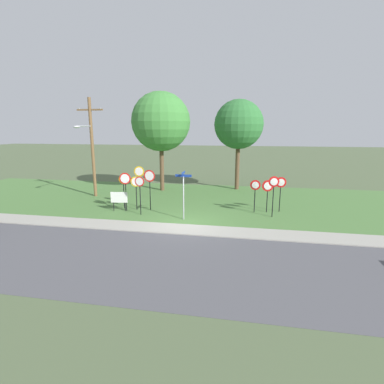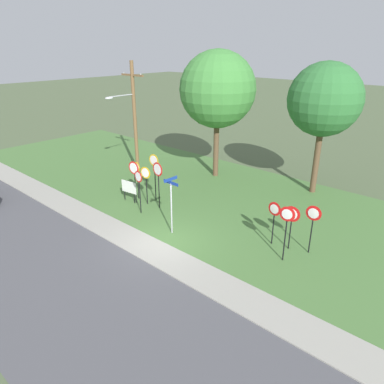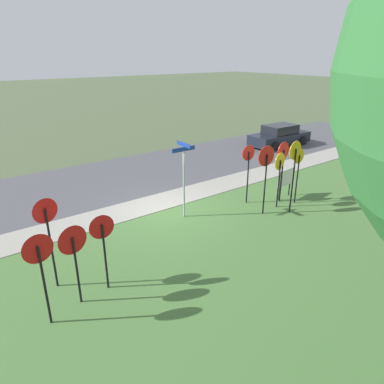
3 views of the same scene
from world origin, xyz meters
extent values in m
plane|color=#4C5B3D|center=(0.00, 0.00, 0.00)|extent=(160.00, 160.00, 0.00)
cube|color=#4C4C51|center=(0.00, -4.80, 0.01)|extent=(44.00, 6.40, 0.01)
cube|color=#99968C|center=(0.00, -0.80, 0.03)|extent=(44.00, 1.60, 0.06)
cube|color=#477038|center=(0.00, 6.00, 0.02)|extent=(44.00, 12.00, 0.04)
cylinder|color=black|center=(-2.86, 2.55, 1.21)|extent=(0.06, 0.06, 2.34)
cylinder|color=red|center=(-2.86, 2.51, 2.32)|extent=(0.77, 0.08, 0.77)
cylinder|color=white|center=(-2.86, 2.49, 2.32)|extent=(0.60, 0.05, 0.60)
cylinder|color=black|center=(-4.35, 2.11, 1.14)|extent=(0.06, 0.06, 2.19)
cylinder|color=red|center=(-4.35, 2.07, 2.18)|extent=(0.74, 0.09, 0.74)
cylinder|color=white|center=(-4.35, 2.05, 2.18)|extent=(0.58, 0.06, 0.58)
cylinder|color=black|center=(-3.76, 3.11, 1.30)|extent=(0.06, 0.06, 2.52)
cylinder|color=gold|center=(-3.76, 3.07, 2.51)|extent=(0.70, 0.06, 0.70)
cylinder|color=white|center=(-3.76, 3.05, 2.51)|extent=(0.54, 0.04, 0.54)
cylinder|color=black|center=(-3.12, 1.40, 1.12)|extent=(0.06, 0.06, 2.15)
cylinder|color=red|center=(-3.12, 1.36, 2.15)|extent=(0.62, 0.08, 0.62)
cylinder|color=white|center=(-3.12, 1.35, 2.15)|extent=(0.48, 0.05, 0.48)
cylinder|color=black|center=(-3.77, 2.45, 1.01)|extent=(0.06, 0.06, 1.95)
cylinder|color=gold|center=(-3.77, 2.41, 1.94)|extent=(0.67, 0.13, 0.67)
cylinder|color=white|center=(-3.77, 2.39, 1.94)|extent=(0.52, 0.09, 0.53)
cylinder|color=black|center=(-4.71, 2.61, 1.05)|extent=(0.06, 0.06, 2.02)
cylinder|color=gold|center=(-4.71, 2.57, 2.02)|extent=(0.60, 0.05, 0.60)
cylinder|color=white|center=(-4.71, 2.55, 2.02)|extent=(0.47, 0.03, 0.47)
cylinder|color=black|center=(4.66, 3.40, 0.94)|extent=(0.06, 0.06, 1.80)
cone|color=red|center=(4.66, 3.36, 1.77)|extent=(0.72, 0.14, 0.73)
cone|color=white|center=(4.66, 3.34, 1.77)|extent=(0.49, 0.09, 0.49)
cylinder|color=black|center=(4.92, 2.39, 1.16)|extent=(0.06, 0.06, 2.24)
cone|color=red|center=(4.92, 2.35, 2.22)|extent=(0.64, 0.15, 0.65)
cone|color=silver|center=(4.92, 2.33, 2.22)|extent=(0.44, 0.10, 0.44)
cylinder|color=black|center=(5.48, 3.69, 1.04)|extent=(0.06, 0.06, 1.99)
cone|color=red|center=(5.48, 3.65, 1.97)|extent=(0.68, 0.10, 0.68)
cone|color=silver|center=(5.48, 3.63, 1.97)|extent=(0.46, 0.06, 0.46)
cylinder|color=black|center=(3.87, 3.27, 0.96)|extent=(0.06, 0.06, 1.84)
cone|color=red|center=(3.87, 3.23, 1.81)|extent=(0.64, 0.08, 0.64)
cone|color=silver|center=(3.87, 3.21, 1.81)|extent=(0.44, 0.05, 0.44)
cylinder|color=#9EA0A8|center=(-0.28, 0.94, 1.31)|extent=(0.07, 0.07, 2.54)
cylinder|color=#9EA0A8|center=(-0.28, 0.94, 2.59)|extent=(0.09, 0.09, 0.03)
cube|color=navy|center=(-0.28, 0.94, 2.65)|extent=(0.96, 0.04, 0.15)
cube|color=navy|center=(-0.28, 0.94, 2.82)|extent=(0.04, 0.82, 0.15)
cylinder|color=brown|center=(-8.48, 5.73, 3.82)|extent=(0.24, 0.24, 7.56)
cube|color=brown|center=(-8.48, 5.73, 6.70)|extent=(2.10, 0.12, 0.12)
cylinder|color=gray|center=(-9.33, 5.73, 6.80)|extent=(0.09, 0.09, 0.10)
cylinder|color=gray|center=(-7.63, 5.73, 6.80)|extent=(0.09, 0.09, 0.10)
cylinder|color=#9EA0A8|center=(-8.48, 4.75, 5.49)|extent=(0.08, 1.96, 0.08)
ellipsoid|color=#B7B7BC|center=(-8.48, 3.77, 5.43)|extent=(0.40, 0.56, 0.18)
cylinder|color=black|center=(-5.17, 1.94, 0.32)|extent=(0.05, 0.05, 0.55)
cylinder|color=black|center=(-4.40, 2.03, 0.32)|extent=(0.05, 0.05, 0.55)
cube|color=white|center=(-4.79, 1.98, 0.94)|extent=(1.10, 0.16, 0.70)
cylinder|color=brown|center=(-3.87, 8.88, 2.34)|extent=(0.36, 0.36, 4.61)
sphere|color=#3D7F38|center=(-3.87, 8.88, 5.88)|extent=(4.92, 4.92, 4.92)
cylinder|color=brown|center=(2.51, 10.55, 2.33)|extent=(0.36, 0.36, 4.58)
sphere|color=#2D6B33|center=(2.51, 10.55, 5.67)|extent=(4.19, 4.19, 4.19)
camera|label=1|loc=(3.22, -15.43, 5.29)|focal=27.52mm
camera|label=2|loc=(10.73, -9.91, 8.55)|focal=33.58mm
camera|label=3|loc=(6.77, 10.80, 5.82)|focal=33.03mm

